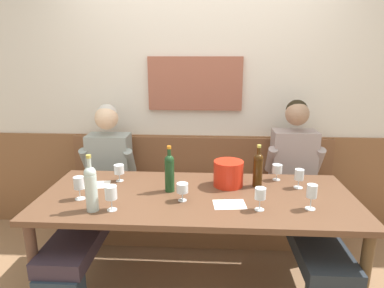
# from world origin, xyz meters

# --- Properties ---
(room_wall_back) EXTENTS (6.80, 0.12, 2.80)m
(room_wall_back) POSITION_xyz_m (-0.00, 1.09, 1.40)
(room_wall_back) COLOR silver
(room_wall_back) RESTS_ON ground
(wood_wainscot_panel) EXTENTS (6.80, 0.03, 0.95)m
(wood_wainscot_panel) POSITION_xyz_m (0.00, 1.04, 0.47)
(wood_wainscot_panel) COLOR brown
(wood_wainscot_panel) RESTS_ON ground
(wall_bench) EXTENTS (2.49, 0.42, 0.94)m
(wall_bench) POSITION_xyz_m (0.00, 0.83, 0.28)
(wall_bench) COLOR brown
(wall_bench) RESTS_ON ground
(dining_table) EXTENTS (2.19, 0.90, 0.75)m
(dining_table) POSITION_xyz_m (0.00, 0.10, 0.67)
(dining_table) COLOR brown
(dining_table) RESTS_ON ground
(person_center_left_seat) EXTENTS (0.48, 1.34, 1.28)m
(person_center_left_seat) POSITION_xyz_m (-0.84, 0.45, 0.63)
(person_center_left_seat) COLOR #253441
(person_center_left_seat) RESTS_ON ground
(person_left_seat) EXTENTS (0.49, 1.34, 1.33)m
(person_left_seat) POSITION_xyz_m (0.83, 0.46, 0.64)
(person_left_seat) COLOR #323730
(person_left_seat) RESTS_ON ground
(ice_bucket) EXTENTS (0.22, 0.22, 0.19)m
(ice_bucket) POSITION_xyz_m (0.23, 0.29, 0.85)
(ice_bucket) COLOR red
(ice_bucket) RESTS_ON dining_table
(wine_bottle_amber_mid) EXTENTS (0.07, 0.07, 0.34)m
(wine_bottle_amber_mid) POSITION_xyz_m (-0.20, 0.16, 0.90)
(wine_bottle_amber_mid) COLOR #1B3F1E
(wine_bottle_amber_mid) RESTS_ON dining_table
(wine_bottle_green_tall) EXTENTS (0.07, 0.07, 0.32)m
(wine_bottle_green_tall) POSITION_xyz_m (0.44, 0.29, 0.89)
(wine_bottle_green_tall) COLOR #3D230A
(wine_bottle_green_tall) RESTS_ON dining_table
(wine_bottle_clear_water) EXTENTS (0.08, 0.08, 0.37)m
(wine_bottle_clear_water) POSITION_xyz_m (-0.65, -0.18, 0.91)
(wine_bottle_clear_water) COLOR silver
(wine_bottle_clear_water) RESTS_ON dining_table
(wine_glass_center_front) EXTENTS (0.08, 0.08, 0.13)m
(wine_glass_center_front) POSITION_xyz_m (0.61, 0.42, 0.84)
(wine_glass_center_front) COLOR silver
(wine_glass_center_front) RESTS_ON dining_table
(wine_glass_right_end) EXTENTS (0.08, 0.08, 0.12)m
(wine_glass_right_end) POSITION_xyz_m (-0.10, 0.00, 0.84)
(wine_glass_right_end) COLOR silver
(wine_glass_right_end) RESTS_ON dining_table
(wine_glass_mid_right) EXTENTS (0.08, 0.08, 0.13)m
(wine_glass_mid_right) POSITION_xyz_m (-0.62, 0.33, 0.84)
(wine_glass_mid_right) COLOR silver
(wine_glass_mid_right) RESTS_ON dining_table
(wine_glass_center_rear) EXTENTS (0.07, 0.07, 0.15)m
(wine_glass_center_rear) POSITION_xyz_m (0.41, -0.11, 0.86)
(wine_glass_center_rear) COLOR silver
(wine_glass_center_rear) RESTS_ON dining_table
(wine_glass_mid_left) EXTENTS (0.07, 0.07, 0.16)m
(wine_glass_mid_left) POSITION_xyz_m (-0.80, -0.01, 0.86)
(wine_glass_mid_left) COLOR silver
(wine_glass_mid_left) RESTS_ON dining_table
(wine_glass_by_bottle) EXTENTS (0.07, 0.07, 0.17)m
(wine_glass_by_bottle) POSITION_xyz_m (0.73, -0.08, 0.86)
(wine_glass_by_bottle) COLOR silver
(wine_glass_by_bottle) RESTS_ON dining_table
(wine_glass_left_end) EXTENTS (0.08, 0.08, 0.16)m
(wine_glass_left_end) POSITION_xyz_m (-0.53, -0.17, 0.86)
(wine_glass_left_end) COLOR silver
(wine_glass_left_end) RESTS_ON dining_table
(wine_glass_near_bucket) EXTENTS (0.07, 0.07, 0.14)m
(wine_glass_near_bucket) POSITION_xyz_m (0.74, 0.27, 0.84)
(wine_glass_near_bucket) COLOR silver
(wine_glass_near_bucket) RESTS_ON dining_table
(tasting_sheet_left_guest) EXTENTS (0.22, 0.17, 0.00)m
(tasting_sheet_left_guest) POSITION_xyz_m (0.22, -0.04, 0.75)
(tasting_sheet_left_guest) COLOR white
(tasting_sheet_left_guest) RESTS_ON dining_table
(tasting_sheet_right_guest) EXTENTS (0.24, 0.19, 0.00)m
(tasting_sheet_right_guest) POSITION_xyz_m (-0.77, 0.24, 0.75)
(tasting_sheet_right_guest) COLOR white
(tasting_sheet_right_guest) RESTS_ON dining_table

